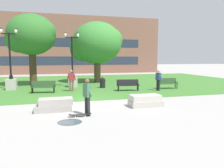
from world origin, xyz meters
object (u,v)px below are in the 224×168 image
Objects in this scene: person_bystander_far_lawn at (71,79)px; park_bench_far_right at (128,84)px; lamp_post_right at (11,77)px; person_skateboarder at (87,95)px; park_bench_near_left at (167,83)px; person_bystander_near_lawn at (158,79)px; concrete_block_center at (54,105)px; park_bench_near_right at (43,86)px; lamp_post_center at (73,76)px; trash_bin at (103,82)px; skateboard at (80,115)px; concrete_block_left at (145,101)px.

park_bench_far_right is at bearing -10.57° from person_bystander_far_lawn.
park_bench_far_right is at bearing -18.06° from lamp_post_right.
person_skateboarder reaches higher than park_bench_far_right.
lamp_post_right is at bearing 116.89° from person_skateboarder.
park_bench_far_right is at bearing 57.00° from person_skateboarder.
park_bench_near_left is 13.20m from lamp_post_right.
person_skateboarder is 1.00× the size of person_bystander_near_lawn.
person_bystander_near_lawn reaches higher than concrete_block_center.
park_bench_near_left is 1.07× the size of person_bystander_far_lawn.
lamp_post_right is (-4.90, 9.66, 0.08)m from person_skateboarder.
person_skateboarder is 7.65m from park_bench_near_right.
park_bench_near_right is 3.81m from lamp_post_center.
park_bench_far_right is at bearing -53.73° from trash_bin.
lamp_post_center is at bearing 86.87° from skateboard.
person_bystander_near_lawn is 6.99m from person_bystander_far_lawn.
lamp_post_center reaches higher than skateboard.
park_bench_far_right is at bearing 165.51° from person_bystander_near_lawn.
lamp_post_right is at bearing 173.95° from trash_bin.
park_bench_far_right is at bearing 55.62° from skateboard.
concrete_block_left is 3.58m from person_skateboarder.
lamp_post_right is (-2.64, 2.36, 0.51)m from park_bench_near_right.
concrete_block_center is 7.96m from park_bench_far_right.
lamp_post_center is (2.46, 2.87, 0.49)m from park_bench_near_right.
concrete_block_left is at bearing -61.66° from person_bystander_far_lawn.
trash_bin reaches higher than park_bench_near_left.
concrete_block_left is 1.05× the size of person_bystander_near_lawn.
person_bystander_near_lawn reaches higher than park_bench_near_left.
park_bench_near_left is at bearing 40.77° from person_skateboarder.
person_bystander_far_lawn is (-6.84, 1.45, -0.00)m from person_bystander_near_lawn.
person_bystander_near_lawn is at bearing -8.01° from park_bench_near_right.
park_bench_near_left is at bearing -22.72° from lamp_post_center.
park_bench_far_right is (0.95, 5.66, 0.23)m from concrete_block_left.
concrete_block_center is 0.38× the size of lamp_post_center.
lamp_post_center is 5.12m from lamp_post_right.
concrete_block_center is 1.04× the size of concrete_block_left.
lamp_post_right is (-4.53, 9.86, 0.96)m from skateboard.
concrete_block_center is 6.12m from park_bench_near_right.
concrete_block_center is at bearing -102.36° from person_bystander_far_lawn.
person_bystander_far_lawn reaches higher than concrete_block_left.
person_skateboarder is at bearing 28.84° from skateboard.
person_bystander_far_lawn is (-0.32, -2.69, -0.04)m from lamp_post_center.
concrete_block_center is at bearing -136.98° from park_bench_far_right.
park_bench_near_left is (9.50, 5.67, 0.23)m from concrete_block_center.
person_skateboarder is 10.17m from lamp_post_center.
person_bystander_far_lawn is (-0.12, 7.48, 0.02)m from person_skateboarder.
lamp_post_right is at bearing -174.30° from lamp_post_center.
concrete_block_left is at bearing 16.45° from person_skateboarder.
trash_bin is at bearing 17.38° from park_bench_near_right.
trash_bin reaches higher than concrete_block_left.
lamp_post_right is at bearing 111.98° from concrete_block_center.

